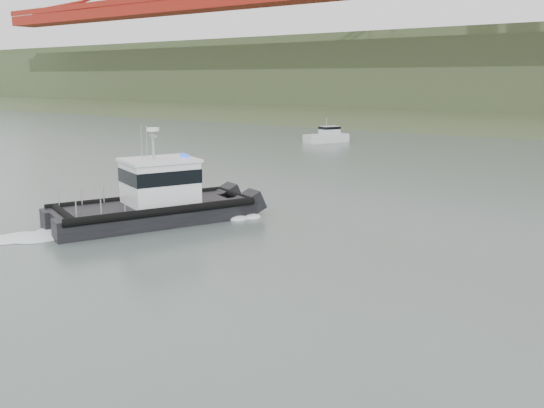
# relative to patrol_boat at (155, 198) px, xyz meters

# --- Properties ---
(ground) EXTENTS (400.00, 400.00, 0.00)m
(ground) POSITION_rel_patrol_boat_xyz_m (10.21, -8.30, -1.39)
(ground) COLOR #47554F
(ground) RESTS_ON ground
(patrol_boat) EXTENTS (8.04, 12.12, 5.53)m
(patrol_boat) POSITION_rel_patrol_boat_xyz_m (0.00, 0.00, 0.00)
(patrol_boat) COLOR black
(patrol_boat) RESTS_ON ground
(motorboat) EXTENTS (4.15, 6.22, 3.26)m
(motorboat) POSITION_rel_patrol_boat_xyz_m (-15.37, 43.59, -0.57)
(motorboat) COLOR silver
(motorboat) RESTS_ON ground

